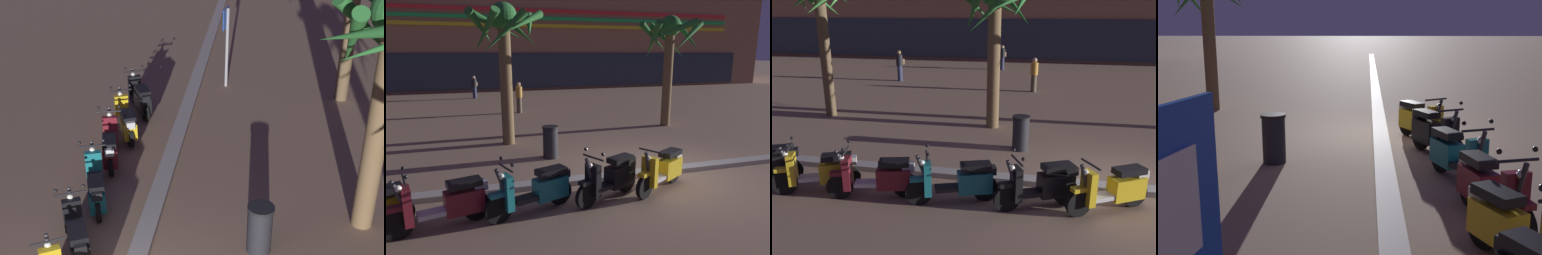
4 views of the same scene
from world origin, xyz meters
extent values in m
cylinder|color=black|center=(-8.33, -1.57, 0.26)|extent=(0.51, 0.33, 0.52)
cylinder|color=black|center=(-7.26, -1.01, 0.26)|extent=(0.51, 0.33, 0.52)
cube|color=black|center=(-7.84, -1.31, 0.32)|extent=(0.66, 0.53, 0.08)
cube|color=black|center=(-7.45, -1.11, 0.43)|extent=(0.75, 0.60, 0.44)
cube|color=black|center=(-7.44, -1.10, 0.79)|extent=(0.67, 0.55, 0.12)
cube|color=black|center=(-8.17, -1.49, 0.55)|extent=(0.28, 0.37, 0.66)
cube|color=black|center=(-8.33, -1.57, 0.55)|extent=(0.36, 0.29, 0.08)
cylinder|color=#333338|center=(-8.24, -1.53, 0.70)|extent=(0.28, 0.19, 0.69)
cylinder|color=black|center=(-8.17, -1.49, 1.02)|extent=(0.30, 0.51, 0.04)
sphere|color=white|center=(-8.26, -1.54, 0.88)|extent=(0.12, 0.12, 0.12)
cube|color=black|center=(-7.19, -0.97, 0.69)|extent=(0.31, 0.29, 0.16)
sphere|color=black|center=(-8.04, -1.69, 1.14)|extent=(0.07, 0.07, 0.07)
sphere|color=black|center=(-8.26, -1.27, 1.14)|extent=(0.07, 0.07, 0.07)
cylinder|color=black|center=(-6.99, -1.60, 0.26)|extent=(0.51, 0.31, 0.52)
cylinder|color=black|center=(-5.83, -1.07, 0.26)|extent=(0.51, 0.31, 0.52)
cube|color=silver|center=(-6.46, -1.35, 0.32)|extent=(0.66, 0.50, 0.08)
cube|color=gold|center=(-6.03, -1.16, 0.41)|extent=(0.75, 0.57, 0.42)
cube|color=black|center=(-6.02, -1.15, 0.74)|extent=(0.67, 0.52, 0.12)
cube|color=gold|center=(-6.83, -1.52, 0.55)|extent=(0.27, 0.37, 0.66)
cube|color=gold|center=(-6.99, -1.60, 0.55)|extent=(0.36, 0.28, 0.08)
cylinder|color=#333338|center=(-6.90, -1.56, 0.70)|extent=(0.29, 0.18, 0.69)
cylinder|color=black|center=(-6.83, -1.52, 1.02)|extent=(0.27, 0.53, 0.04)
sphere|color=white|center=(-6.92, -1.56, 0.88)|extent=(0.12, 0.12, 0.12)
cube|color=silver|center=(-5.76, -1.04, 0.64)|extent=(0.30, 0.28, 0.16)
sphere|color=black|center=(-6.71, -1.73, 1.14)|extent=(0.07, 0.07, 0.07)
sphere|color=black|center=(-6.91, -1.30, 1.14)|extent=(0.07, 0.07, 0.07)
cylinder|color=black|center=(-5.78, -1.53, 0.26)|extent=(0.53, 0.23, 0.52)
cylinder|color=black|center=(-4.50, -1.19, 0.26)|extent=(0.53, 0.23, 0.52)
cube|color=silver|center=(-5.19, -1.37, 0.32)|extent=(0.65, 0.42, 0.08)
cube|color=maroon|center=(-4.71, -1.25, 0.42)|extent=(0.74, 0.48, 0.43)
cube|color=black|center=(-4.69, -1.24, 0.76)|extent=(0.66, 0.44, 0.12)
cube|color=maroon|center=(-5.60, -1.48, 0.55)|extent=(0.22, 0.36, 0.66)
cube|color=maroon|center=(-5.78, -1.53, 0.55)|extent=(0.35, 0.24, 0.08)
cylinder|color=#333338|center=(-5.68, -1.50, 0.70)|extent=(0.29, 0.14, 0.69)
cylinder|color=black|center=(-5.60, -1.48, 1.02)|extent=(0.18, 0.55, 0.04)
sphere|color=white|center=(-5.70, -1.51, 0.88)|extent=(0.12, 0.12, 0.12)
cube|color=silver|center=(-4.42, -1.17, 0.66)|extent=(0.28, 0.25, 0.16)
sphere|color=black|center=(-5.52, -1.71, 1.14)|extent=(0.07, 0.07, 0.07)
sphere|color=black|center=(-5.65, -1.25, 1.14)|extent=(0.07, 0.07, 0.07)
cylinder|color=black|center=(-4.12, -1.45, 0.26)|extent=(0.52, 0.27, 0.52)
cylinder|color=black|center=(-2.87, -1.00, 0.26)|extent=(0.52, 0.27, 0.52)
cube|color=black|center=(-3.54, -1.24, 0.32)|extent=(0.66, 0.47, 0.08)
cube|color=#197075|center=(-3.08, -1.08, 0.42)|extent=(0.75, 0.53, 0.42)
cube|color=black|center=(-3.06, -1.07, 0.76)|extent=(0.67, 0.48, 0.12)
cube|color=#197075|center=(-3.96, -1.39, 0.55)|extent=(0.25, 0.37, 0.66)
cube|color=#197075|center=(-4.12, -1.45, 0.55)|extent=(0.36, 0.26, 0.08)
cylinder|color=#333338|center=(-4.03, -1.42, 0.70)|extent=(0.29, 0.16, 0.69)
cylinder|color=black|center=(-3.96, -1.39, 1.02)|extent=(0.23, 0.54, 0.04)
sphere|color=white|center=(-4.05, -1.42, 0.88)|extent=(0.12, 0.12, 0.12)
cube|color=black|center=(-2.79, -0.97, 0.66)|extent=(0.29, 0.27, 0.16)
sphere|color=black|center=(-3.86, -1.61, 1.14)|extent=(0.07, 0.07, 0.07)
sphere|color=black|center=(-4.02, -1.16, 1.14)|extent=(0.07, 0.07, 0.07)
cylinder|color=black|center=(-2.41, -1.34, 0.26)|extent=(0.51, 0.31, 0.52)
cube|color=black|center=(-1.90, -1.10, 0.32)|extent=(0.66, 0.51, 0.08)
cube|color=black|center=(-1.50, -0.91, 0.45)|extent=(0.75, 0.58, 0.45)
cube|color=black|center=(-1.49, -0.91, 0.81)|extent=(0.67, 0.53, 0.12)
cube|color=black|center=(-2.24, -1.27, 0.55)|extent=(0.27, 0.37, 0.66)
cube|color=black|center=(-2.41, -1.34, 0.55)|extent=(0.36, 0.28, 0.08)
cylinder|color=#333338|center=(-2.32, -1.30, 0.70)|extent=(0.29, 0.18, 0.69)
cylinder|color=black|center=(-2.24, -1.27, 1.02)|extent=(0.28, 0.52, 0.04)
sphere|color=white|center=(-2.33, -1.31, 0.88)|extent=(0.12, 0.12, 0.12)
cube|color=black|center=(-1.23, -0.78, 0.71)|extent=(0.30, 0.28, 0.16)
sphere|color=black|center=(-2.12, -1.47, 1.14)|extent=(0.07, 0.07, 0.07)
sphere|color=black|center=(-2.33, -1.04, 1.14)|extent=(0.07, 0.07, 0.07)
cylinder|color=#333338|center=(-0.99, -1.21, 0.70)|extent=(0.28, 0.20, 0.69)
cylinder|color=black|center=(-0.92, -1.17, 1.02)|extent=(0.31, 0.51, 0.04)
sphere|color=white|center=(-1.01, -1.22, 0.88)|extent=(0.12, 0.12, 0.12)
cylinder|color=#939399|center=(-9.89, 0.93, 1.20)|extent=(0.09, 0.09, 2.40)
cube|color=#1947B7|center=(-9.90, 0.88, 2.10)|extent=(0.60, 0.13, 0.60)
cube|color=white|center=(-9.90, 0.86, 2.10)|extent=(0.33, 0.07, 0.33)
cylinder|color=brown|center=(-9.37, 4.30, 2.15)|extent=(0.37, 0.37, 4.31)
cylinder|color=brown|center=(-3.44, 4.06, 2.09)|extent=(0.40, 0.40, 4.17)
cone|color=#286B2D|center=(-4.02, 3.74, 3.68)|extent=(0.96, 1.47, 1.40)
cone|color=#286B2D|center=(-3.47, 3.42, 3.66)|extent=(1.49, 0.35, 1.44)
cone|color=#286B2D|center=(-2.82, 3.49, 3.97)|extent=(1.40, 1.50, 0.87)
cylinder|color=#232328|center=(-2.39, 2.11, 0.45)|extent=(0.44, 0.44, 0.90)
cylinder|color=black|center=(-2.39, 2.11, 0.92)|extent=(0.48, 0.48, 0.06)
camera|label=1|loc=(5.38, 1.94, 6.47)|focal=50.71mm
camera|label=2|loc=(-4.35, -7.24, 3.06)|focal=31.33mm
camera|label=3|loc=(-1.82, -7.98, 3.72)|focal=36.15mm
camera|label=4|loc=(-11.08, 0.32, 2.61)|focal=43.99mm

